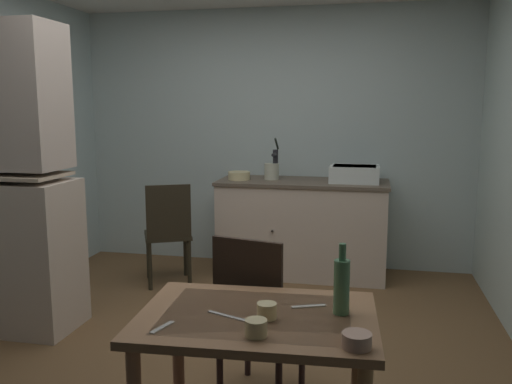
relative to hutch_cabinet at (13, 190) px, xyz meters
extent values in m
plane|color=brown|center=(1.49, -0.09, -1.00)|extent=(5.11, 5.11, 0.00)
cube|color=silver|center=(1.49, 2.02, 0.26)|extent=(3.94, 0.10, 2.51)
cube|color=beige|center=(0.00, 0.00, -0.46)|extent=(0.82, 0.49, 1.06)
cube|color=beige|center=(0.00, 0.00, 0.64)|extent=(0.76, 0.42, 0.98)
cube|color=beige|center=(0.00, -0.02, 0.11)|extent=(0.74, 0.44, 0.02)
cube|color=beige|center=(1.83, 1.65, -0.56)|extent=(1.54, 0.60, 0.86)
cube|color=brown|center=(1.83, 1.65, -0.12)|extent=(1.57, 0.63, 0.03)
sphere|color=#2D2823|center=(1.60, 1.34, -0.52)|extent=(0.02, 0.02, 0.02)
cube|color=white|center=(2.30, 1.65, -0.03)|extent=(0.44, 0.34, 0.15)
cube|color=black|center=(2.30, 1.65, 0.04)|extent=(0.38, 0.28, 0.01)
cylinder|color=#232328|center=(1.56, 1.70, 0.04)|extent=(0.05, 0.05, 0.28)
cylinder|color=#232328|center=(1.56, 1.63, 0.14)|extent=(0.03, 0.12, 0.03)
cylinder|color=#212C24|center=(1.56, 1.76, 0.23)|extent=(0.02, 0.16, 0.12)
cylinder|color=beige|center=(1.23, 1.60, -0.07)|extent=(0.21, 0.21, 0.08)
cylinder|color=beige|center=(1.53, 1.67, -0.03)|extent=(0.14, 0.14, 0.15)
cube|color=#966A47|center=(1.99, -1.20, -0.28)|extent=(1.01, 0.73, 0.04)
cube|color=silver|center=(1.99, -1.20, -0.27)|extent=(0.79, 0.57, 0.00)
cylinder|color=#9B6449|center=(1.55, -0.94, -0.65)|extent=(0.06, 0.06, 0.69)
cylinder|color=#926540|center=(2.40, -0.89, -0.65)|extent=(0.06, 0.06, 0.69)
cube|color=#2D1E1D|center=(1.88, -0.56, -0.57)|extent=(0.48, 0.48, 0.03)
cube|color=#2D2119|center=(1.84, -0.74, -0.31)|extent=(0.38, 0.11, 0.48)
cylinder|color=#2D1E1D|center=(2.09, -0.43, -0.79)|extent=(0.04, 0.04, 0.41)
cylinder|color=#2D1E1D|center=(1.76, -0.35, -0.79)|extent=(0.04, 0.04, 0.41)
cylinder|color=#2D1E1D|center=(2.01, -0.76, -0.79)|extent=(0.04, 0.04, 0.41)
cylinder|color=#2D1E1D|center=(1.68, -0.69, -0.79)|extent=(0.04, 0.04, 0.41)
cube|color=black|center=(0.68, 1.14, -0.56)|extent=(0.53, 0.53, 0.03)
cube|color=black|center=(0.76, 0.98, -0.31)|extent=(0.35, 0.18, 0.46)
cylinder|color=black|center=(0.76, 1.37, -0.79)|extent=(0.04, 0.04, 0.42)
cylinder|color=black|center=(0.46, 1.23, -0.79)|extent=(0.04, 0.04, 0.42)
cylinder|color=black|center=(0.91, 1.06, -0.79)|extent=(0.04, 0.04, 0.42)
cylinder|color=black|center=(0.60, 0.92, -0.79)|extent=(0.04, 0.04, 0.42)
cylinder|color=tan|center=(2.40, -1.42, -0.24)|extent=(0.11, 0.11, 0.05)
cylinder|color=beige|center=(2.04, -1.23, -0.24)|extent=(0.08, 0.08, 0.06)
cylinder|color=beige|center=(2.03, -1.41, -0.24)|extent=(0.08, 0.08, 0.06)
cylinder|color=#4C7F56|center=(2.33, -1.12, -0.15)|extent=(0.07, 0.07, 0.23)
cylinder|color=#4C7F56|center=(2.33, -1.12, -0.01)|extent=(0.03, 0.03, 0.07)
cube|color=silver|center=(1.88, -1.25, -0.26)|extent=(0.18, 0.08, 0.00)
cube|color=beige|center=(1.66, -1.41, -0.26)|extent=(0.06, 0.13, 0.00)
cube|color=beige|center=(2.19, -1.07, -0.26)|extent=(0.15, 0.08, 0.00)
camera|label=1|loc=(2.42, -3.25, 0.58)|focal=37.58mm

